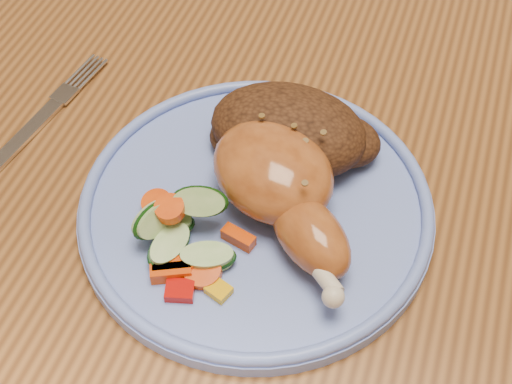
# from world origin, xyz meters

# --- Properties ---
(dining_table) EXTENTS (0.90, 1.40, 0.75)m
(dining_table) POSITION_xyz_m (0.00, 0.00, 0.67)
(dining_table) COLOR brown
(dining_table) RESTS_ON ground
(plate) EXTENTS (0.28, 0.28, 0.01)m
(plate) POSITION_xyz_m (-0.08, -0.10, 0.76)
(plate) COLOR #6780D6
(plate) RESTS_ON dining_table
(plate_rim) EXTENTS (0.28, 0.28, 0.01)m
(plate_rim) POSITION_xyz_m (-0.08, -0.10, 0.77)
(plate_rim) COLOR #6780D6
(plate_rim) RESTS_ON plate
(chicken_leg) EXTENTS (0.16, 0.16, 0.06)m
(chicken_leg) POSITION_xyz_m (-0.06, -0.10, 0.79)
(chicken_leg) COLOR #AC5924
(chicken_leg) RESTS_ON plate
(rice_pilaf) EXTENTS (0.14, 0.09, 0.06)m
(rice_pilaf) POSITION_xyz_m (-0.07, -0.04, 0.78)
(rice_pilaf) COLOR #402210
(rice_pilaf) RESTS_ON plate
(vegetable_pile) EXTENTS (0.10, 0.10, 0.05)m
(vegetable_pile) POSITION_xyz_m (-0.12, -0.15, 0.77)
(vegetable_pile) COLOR #A50A05
(vegetable_pile) RESTS_ON plate
(fork) EXTENTS (0.04, 0.17, 0.00)m
(fork) POSITION_xyz_m (-0.30, -0.07, 0.75)
(fork) COLOR silver
(fork) RESTS_ON dining_table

